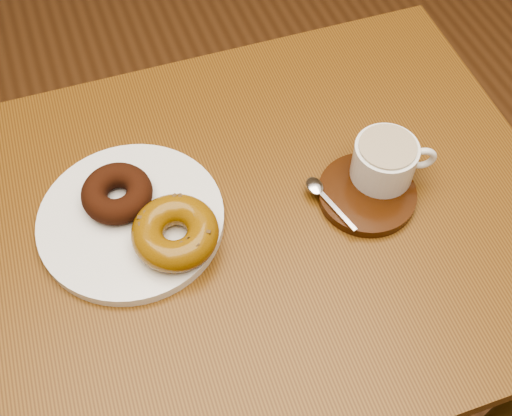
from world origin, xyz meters
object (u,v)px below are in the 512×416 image
object	(u,v)px
cafe_table	(244,267)
donut_plate	(131,220)
coffee_cup	(386,160)
saucer	(367,194)

from	to	relation	value
cafe_table	donut_plate	xyz separation A→B (m)	(-0.14, 0.05, 0.14)
cafe_table	coffee_cup	distance (m)	0.27
donut_plate	saucer	distance (m)	0.32
donut_plate	coffee_cup	xyz separation A→B (m)	(0.35, -0.05, 0.04)
coffee_cup	donut_plate	bearing A→B (deg)	-170.80
donut_plate	coffee_cup	size ratio (longest dim) A/B	2.21
coffee_cup	saucer	bearing A→B (deg)	-130.49
cafe_table	saucer	bearing A→B (deg)	-5.86
cafe_table	donut_plate	distance (m)	0.20
donut_plate	saucer	bearing A→B (deg)	-12.99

